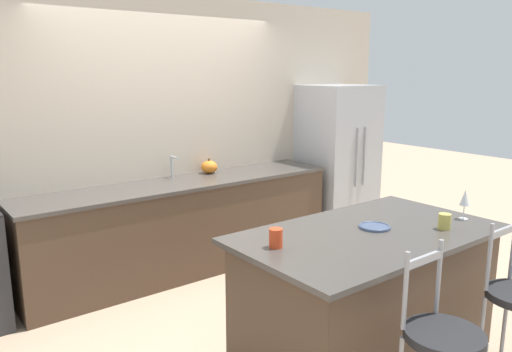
{
  "coord_description": "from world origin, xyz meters",
  "views": [
    {
      "loc": [
        -2.3,
        -3.8,
        1.97
      ],
      "look_at": [
        0.07,
        -0.7,
        1.14
      ],
      "focal_mm": 35.0,
      "sensor_mm": 36.0,
      "label": 1
    }
  ],
  "objects_px": {
    "tumbler_cup": "(276,238)",
    "refrigerator": "(337,160)",
    "pumpkin_decoration": "(209,167)",
    "dinner_plate": "(375,227)",
    "coffee_mug": "(445,221)",
    "wine_glass": "(465,198)"
  },
  "relations": [
    {
      "from": "tumbler_cup",
      "to": "refrigerator",
      "type": "bearing_deg",
      "value": 37.26
    },
    {
      "from": "tumbler_cup",
      "to": "pumpkin_decoration",
      "type": "bearing_deg",
      "value": 67.4
    },
    {
      "from": "pumpkin_decoration",
      "to": "tumbler_cup",
      "type": "bearing_deg",
      "value": -112.6
    },
    {
      "from": "refrigerator",
      "to": "tumbler_cup",
      "type": "relative_size",
      "value": 15.59
    },
    {
      "from": "dinner_plate",
      "to": "coffee_mug",
      "type": "distance_m",
      "value": 0.46
    },
    {
      "from": "wine_glass",
      "to": "coffee_mug",
      "type": "distance_m",
      "value": 0.33
    },
    {
      "from": "refrigerator",
      "to": "wine_glass",
      "type": "xyz_separation_m",
      "value": [
        -1.18,
        -2.34,
        0.19
      ]
    },
    {
      "from": "refrigerator",
      "to": "pumpkin_decoration",
      "type": "height_order",
      "value": "refrigerator"
    },
    {
      "from": "dinner_plate",
      "to": "wine_glass",
      "type": "height_order",
      "value": "wine_glass"
    },
    {
      "from": "tumbler_cup",
      "to": "pumpkin_decoration",
      "type": "relative_size",
      "value": 0.68
    },
    {
      "from": "dinner_plate",
      "to": "tumbler_cup",
      "type": "distance_m",
      "value": 0.77
    },
    {
      "from": "tumbler_cup",
      "to": "pumpkin_decoration",
      "type": "xyz_separation_m",
      "value": [
        0.91,
        2.19,
        -0.01
      ]
    },
    {
      "from": "coffee_mug",
      "to": "tumbler_cup",
      "type": "xyz_separation_m",
      "value": [
        -1.11,
        0.41,
        0.01
      ]
    },
    {
      "from": "dinner_plate",
      "to": "pumpkin_decoration",
      "type": "distance_m",
      "value": 2.31
    },
    {
      "from": "dinner_plate",
      "to": "pumpkin_decoration",
      "type": "height_order",
      "value": "pumpkin_decoration"
    },
    {
      "from": "coffee_mug",
      "to": "tumbler_cup",
      "type": "relative_size",
      "value": 1.01
    },
    {
      "from": "refrigerator",
      "to": "pumpkin_decoration",
      "type": "xyz_separation_m",
      "value": [
        -1.69,
        0.21,
        0.08
      ]
    },
    {
      "from": "coffee_mug",
      "to": "pumpkin_decoration",
      "type": "height_order",
      "value": "pumpkin_decoration"
    },
    {
      "from": "refrigerator",
      "to": "coffee_mug",
      "type": "relative_size",
      "value": 15.42
    },
    {
      "from": "refrigerator",
      "to": "tumbler_cup",
      "type": "height_order",
      "value": "refrigerator"
    },
    {
      "from": "dinner_plate",
      "to": "tumbler_cup",
      "type": "xyz_separation_m",
      "value": [
        -0.76,
        0.11,
        0.05
      ]
    },
    {
      "from": "pumpkin_decoration",
      "to": "wine_glass",
      "type": "bearing_deg",
      "value": -78.68
    }
  ]
}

